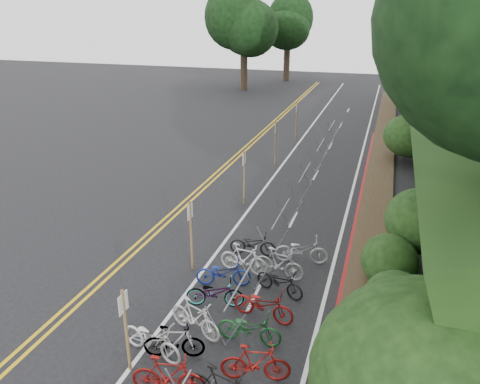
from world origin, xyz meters
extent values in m
plane|color=black|center=(0.00, 0.00, 0.00)|extent=(120.00, 120.00, 0.00)
cube|color=gold|center=(-2.15, 10.00, 0.00)|extent=(0.12, 80.00, 0.01)
cube|color=gold|center=(-1.85, 10.00, 0.00)|extent=(0.12, 80.00, 0.01)
cube|color=silver|center=(1.00, 10.00, 0.00)|extent=(0.12, 80.00, 0.01)
cube|color=silver|center=(5.20, 10.00, 0.00)|extent=(0.12, 80.00, 0.01)
cube|color=silver|center=(3.10, 4.00, 0.00)|extent=(0.10, 1.60, 0.01)
cube|color=silver|center=(3.10, 10.00, 0.00)|extent=(0.10, 1.60, 0.01)
cube|color=silver|center=(3.10, 16.00, 0.00)|extent=(0.10, 1.60, 0.01)
cube|color=silver|center=(3.10, 22.00, 0.00)|extent=(0.10, 1.60, 0.01)
cube|color=silver|center=(3.10, 28.00, 0.00)|extent=(0.10, 1.60, 0.01)
cube|color=silver|center=(3.10, 34.00, 0.00)|extent=(0.10, 1.60, 0.01)
cube|color=maroon|center=(5.70, 12.00, 0.05)|extent=(0.25, 28.00, 0.10)
cube|color=#382819|center=(6.40, 22.00, 0.08)|extent=(1.40, 44.00, 0.16)
ellipsoid|color=#284C19|center=(7.20, 3.00, 1.04)|extent=(2.00, 2.80, 1.60)
ellipsoid|color=#284C19|center=(8.00, 8.00, 1.55)|extent=(2.60, 3.64, 2.08)
ellipsoid|color=#284C19|center=(9.20, 14.00, 1.99)|extent=(2.20, 3.08, 1.76)
ellipsoid|color=#284C19|center=(7.80, 20.00, 1.56)|extent=(3.00, 4.20, 2.40)
ellipsoid|color=#284C19|center=(8.50, 26.00, 1.73)|extent=(2.40, 3.36, 1.92)
ellipsoid|color=#284C19|center=(9.80, 30.00, 2.41)|extent=(2.80, 3.92, 2.24)
ellipsoid|color=#284C19|center=(7.00, 6.00, 0.90)|extent=(1.80, 2.52, 1.44)
ellipsoid|color=#284C19|center=(10.00, 18.00, 2.60)|extent=(3.20, 4.48, 2.56)
ellipsoid|color=black|center=(8.00, 0.50, 1.21)|extent=(5.28, 6.16, 3.52)
cylinder|color=#2D2319|center=(-9.00, 42.00, 2.51)|extent=(0.77, 0.77, 5.02)
ellipsoid|color=black|center=(-9.00, 42.00, 7.08)|extent=(6.87, 6.87, 6.53)
cylinder|color=#2D2319|center=(-6.00, 50.00, 2.32)|extent=(0.75, 0.75, 4.64)
ellipsoid|color=black|center=(-6.00, 50.00, 6.44)|extent=(6.01, 6.01, 5.71)
cylinder|color=gray|center=(3.00, 3.00, 1.15)|extent=(0.05, 3.00, 0.05)
cylinder|color=gray|center=(2.72, 1.60, 0.57)|extent=(0.58, 0.04, 1.13)
cylinder|color=gray|center=(3.28, 1.60, 0.57)|extent=(0.58, 0.04, 1.13)
cylinder|color=gray|center=(2.72, 4.40, 0.57)|extent=(0.58, 0.04, 1.13)
cylinder|color=gray|center=(3.28, 4.40, 0.57)|extent=(0.58, 0.04, 1.13)
cylinder|color=gray|center=(3.00, 8.00, 1.15)|extent=(0.05, 3.00, 0.05)
cylinder|color=gray|center=(2.72, 6.60, 0.57)|extent=(0.58, 0.04, 1.13)
cylinder|color=gray|center=(3.28, 6.60, 0.57)|extent=(0.58, 0.04, 1.13)
cylinder|color=gray|center=(2.72, 9.40, 0.57)|extent=(0.58, 0.04, 1.13)
cylinder|color=gray|center=(3.28, 9.40, 0.57)|extent=(0.58, 0.04, 1.13)
cylinder|color=gray|center=(3.00, 13.00, 1.15)|extent=(0.05, 3.00, 0.05)
cylinder|color=gray|center=(2.72, 11.60, 0.57)|extent=(0.58, 0.04, 1.13)
cylinder|color=gray|center=(3.28, 11.60, 0.57)|extent=(0.58, 0.04, 1.13)
cylinder|color=gray|center=(2.72, 14.40, 0.57)|extent=(0.58, 0.04, 1.13)
cylinder|color=gray|center=(3.28, 14.40, 0.57)|extent=(0.58, 0.04, 1.13)
cylinder|color=gray|center=(3.00, 18.00, 1.15)|extent=(0.05, 3.00, 0.05)
cylinder|color=gray|center=(2.72, 16.60, 0.57)|extent=(0.58, 0.04, 1.13)
cylinder|color=gray|center=(3.28, 16.60, 0.57)|extent=(0.58, 0.04, 1.13)
cylinder|color=gray|center=(2.72, 19.40, 0.57)|extent=(0.58, 0.04, 1.13)
cylinder|color=gray|center=(3.28, 19.40, 0.57)|extent=(0.58, 0.04, 1.13)
cylinder|color=gray|center=(3.00, 23.00, 1.15)|extent=(0.05, 3.00, 0.05)
cylinder|color=gray|center=(2.72, 21.60, 0.57)|extent=(0.58, 0.04, 1.13)
cylinder|color=gray|center=(3.28, 21.60, 0.57)|extent=(0.58, 0.04, 1.13)
cylinder|color=gray|center=(2.72, 24.40, 0.57)|extent=(0.58, 0.04, 1.13)
cylinder|color=gray|center=(3.28, 24.40, 0.57)|extent=(0.58, 0.04, 1.13)
cylinder|color=brown|center=(1.02, 0.07, 1.15)|extent=(0.08, 0.08, 2.31)
cube|color=silver|center=(1.02, 0.07, 1.96)|extent=(0.02, 0.40, 0.50)
cylinder|color=brown|center=(0.60, 5.00, 1.25)|extent=(0.08, 0.08, 2.50)
cube|color=silver|center=(0.60, 5.00, 2.15)|extent=(0.02, 0.40, 0.50)
cylinder|color=brown|center=(0.60, 11.00, 1.25)|extent=(0.08, 0.08, 2.50)
cube|color=silver|center=(0.60, 11.00, 2.15)|extent=(0.02, 0.40, 0.50)
cylinder|color=brown|center=(0.60, 17.00, 1.25)|extent=(0.08, 0.08, 2.50)
cube|color=silver|center=(0.60, 17.00, 2.15)|extent=(0.02, 0.40, 0.50)
cylinder|color=brown|center=(0.60, 23.00, 1.25)|extent=(0.08, 0.08, 2.50)
cube|color=silver|center=(0.60, 23.00, 2.15)|extent=(0.02, 0.40, 0.50)
imported|color=beige|center=(1.31, 0.72, 0.49)|extent=(1.10, 1.98, 0.99)
imported|color=maroon|center=(2.30, -0.36, 0.53)|extent=(0.79, 1.83, 1.06)
imported|color=slate|center=(1.89, 0.82, 0.47)|extent=(0.88, 1.64, 0.95)
imported|color=maroon|center=(4.08, 0.67, 0.51)|extent=(0.86, 1.77, 1.02)
imported|color=beige|center=(2.04, 1.83, 0.53)|extent=(1.08, 1.82, 1.06)
imported|color=#144C1E|center=(3.55, 1.94, 0.46)|extent=(0.64, 1.77, 0.93)
imported|color=slate|center=(2.10, 3.22, 0.46)|extent=(1.00, 1.84, 0.92)
imported|color=maroon|center=(3.64, 3.05, 0.49)|extent=(0.91, 1.92, 0.97)
imported|color=navy|center=(1.97, 4.36, 0.47)|extent=(1.05, 1.88, 0.93)
imported|color=black|center=(3.80, 4.43, 0.44)|extent=(1.13, 1.79, 0.89)
imported|color=beige|center=(2.36, 5.31, 0.52)|extent=(0.69, 1.79, 1.05)
imported|color=#9E9EA3|center=(3.56, 5.37, 0.52)|extent=(0.73, 1.79, 1.05)
imported|color=black|center=(2.30, 6.59, 0.44)|extent=(0.79, 1.73, 0.88)
imported|color=#9E9EA3|center=(4.08, 6.56, 0.49)|extent=(0.94, 1.94, 0.98)
camera|label=1|loc=(6.41, -7.87, 8.36)|focal=35.00mm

